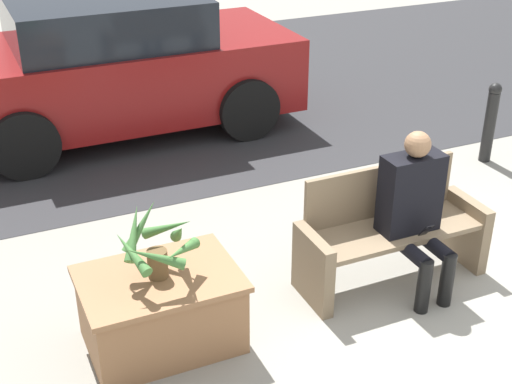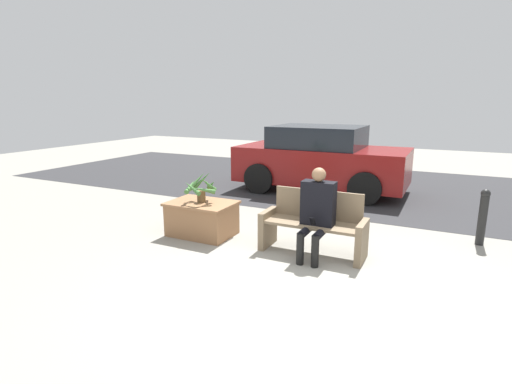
{
  "view_description": "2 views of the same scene",
  "coord_description": "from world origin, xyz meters",
  "px_view_note": "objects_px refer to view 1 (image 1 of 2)",
  "views": [
    {
      "loc": [
        -3.17,
        -2.87,
        3.2
      ],
      "look_at": [
        -1.3,
        1.3,
        0.84
      ],
      "focal_mm": 50.0,
      "sensor_mm": 36.0,
      "label": 1
    },
    {
      "loc": [
        1.38,
        -4.21,
        2.16
      ],
      "look_at": [
        -1.23,
        1.08,
        0.79
      ],
      "focal_mm": 28.0,
      "sensor_mm": 36.0,
      "label": 2
    }
  ],
  "objects_px": {
    "bench": "(390,231)",
    "bollard_post": "(490,121)",
    "potted_plant": "(156,244)",
    "person_seated": "(415,205)",
    "planter_box": "(161,308)",
    "parked_car": "(116,65)"
  },
  "relations": [
    {
      "from": "planter_box",
      "to": "bench",
      "type": "bearing_deg",
      "value": 1.95
    },
    {
      "from": "planter_box",
      "to": "bollard_post",
      "type": "bearing_deg",
      "value": 20.12
    },
    {
      "from": "bench",
      "to": "bollard_post",
      "type": "relative_size",
      "value": 1.72
    },
    {
      "from": "planter_box",
      "to": "person_seated",
      "type": "bearing_deg",
      "value": -2.81
    },
    {
      "from": "potted_plant",
      "to": "bollard_post",
      "type": "height_order",
      "value": "potted_plant"
    },
    {
      "from": "person_seated",
      "to": "planter_box",
      "type": "height_order",
      "value": "person_seated"
    },
    {
      "from": "planter_box",
      "to": "parked_car",
      "type": "xyz_separation_m",
      "value": [
        0.75,
        3.96,
        0.48
      ]
    },
    {
      "from": "potted_plant",
      "to": "bollard_post",
      "type": "distance_m",
      "value": 4.33
    },
    {
      "from": "person_seated",
      "to": "parked_car",
      "type": "distance_m",
      "value": 4.23
    },
    {
      "from": "bench",
      "to": "potted_plant",
      "type": "distance_m",
      "value": 1.91
    },
    {
      "from": "bench",
      "to": "potted_plant",
      "type": "height_order",
      "value": "potted_plant"
    },
    {
      "from": "bollard_post",
      "to": "bench",
      "type": "bearing_deg",
      "value": -146.94
    },
    {
      "from": "planter_box",
      "to": "potted_plant",
      "type": "bearing_deg",
      "value": -112.96
    },
    {
      "from": "person_seated",
      "to": "potted_plant",
      "type": "height_order",
      "value": "person_seated"
    },
    {
      "from": "bench",
      "to": "bollard_post",
      "type": "xyz_separation_m",
      "value": [
        2.18,
        1.42,
        0.04
      ]
    },
    {
      "from": "parked_car",
      "to": "bollard_post",
      "type": "relative_size",
      "value": 4.56
    },
    {
      "from": "bench",
      "to": "potted_plant",
      "type": "xyz_separation_m",
      "value": [
        -1.87,
        -0.07,
        0.39
      ]
    },
    {
      "from": "planter_box",
      "to": "parked_car",
      "type": "relative_size",
      "value": 0.27
    },
    {
      "from": "person_seated",
      "to": "bollard_post",
      "type": "xyz_separation_m",
      "value": [
        2.1,
        1.58,
        -0.25
      ]
    },
    {
      "from": "bollard_post",
      "to": "parked_car",
      "type": "bearing_deg",
      "value": 143.13
    },
    {
      "from": "planter_box",
      "to": "potted_plant",
      "type": "height_order",
      "value": "potted_plant"
    },
    {
      "from": "bench",
      "to": "planter_box",
      "type": "height_order",
      "value": "bench"
    }
  ]
}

